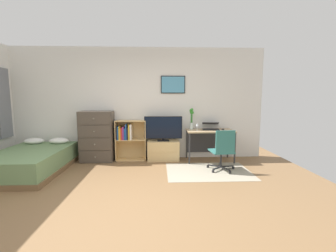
{
  "coord_description": "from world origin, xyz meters",
  "views": [
    {
      "loc": [
        0.49,
        -3.2,
        1.51
      ],
      "look_at": [
        0.69,
        1.5,
        0.92
      ],
      "focal_mm": 24.29,
      "sensor_mm": 36.0,
      "label": 1
    }
  ],
  "objects_px": {
    "dresser": "(97,136)",
    "computer_mouse": "(223,129)",
    "tv_stand": "(163,150)",
    "wine_glass": "(197,125)",
    "television": "(163,129)",
    "desk": "(209,135)",
    "bed": "(31,161)",
    "bookshelf": "(128,137)",
    "laptop": "(211,127)",
    "bamboo_vase": "(191,119)",
    "office_chair": "(223,149)"
  },
  "relations": [
    {
      "from": "television",
      "to": "laptop",
      "type": "relative_size",
      "value": 1.9
    },
    {
      "from": "desk",
      "to": "computer_mouse",
      "type": "xyz_separation_m",
      "value": [
        0.31,
        -0.07,
        0.15
      ]
    },
    {
      "from": "tv_stand",
      "to": "bed",
      "type": "bearing_deg",
      "value": -164.07
    },
    {
      "from": "bed",
      "to": "dresser",
      "type": "relative_size",
      "value": 1.64
    },
    {
      "from": "dresser",
      "to": "wine_glass",
      "type": "distance_m",
      "value": 2.37
    },
    {
      "from": "bed",
      "to": "computer_mouse",
      "type": "height_order",
      "value": "computer_mouse"
    },
    {
      "from": "tv_stand",
      "to": "television",
      "type": "height_order",
      "value": "television"
    },
    {
      "from": "bed",
      "to": "dresser",
      "type": "height_order",
      "value": "dresser"
    },
    {
      "from": "desk",
      "to": "bamboo_vase",
      "type": "height_order",
      "value": "bamboo_vase"
    },
    {
      "from": "dresser",
      "to": "television",
      "type": "relative_size",
      "value": 1.32
    },
    {
      "from": "bed",
      "to": "tv_stand",
      "type": "relative_size",
      "value": 2.6
    },
    {
      "from": "desk",
      "to": "laptop",
      "type": "xyz_separation_m",
      "value": [
        0.04,
        0.06,
        0.2
      ]
    },
    {
      "from": "television",
      "to": "bamboo_vase",
      "type": "distance_m",
      "value": 0.73
    },
    {
      "from": "bamboo_vase",
      "to": "wine_glass",
      "type": "bearing_deg",
      "value": -66.84
    },
    {
      "from": "dresser",
      "to": "computer_mouse",
      "type": "bearing_deg",
      "value": -1.4
    },
    {
      "from": "wine_glass",
      "to": "dresser",
      "type": "bearing_deg",
      "value": 176.43
    },
    {
      "from": "tv_stand",
      "to": "wine_glass",
      "type": "bearing_deg",
      "value": -11.65
    },
    {
      "from": "desk",
      "to": "bamboo_vase",
      "type": "relative_size",
      "value": 2.16
    },
    {
      "from": "bed",
      "to": "bookshelf",
      "type": "bearing_deg",
      "value": 23.58
    },
    {
      "from": "bamboo_vase",
      "to": "office_chair",
      "type": "bearing_deg",
      "value": -61.66
    },
    {
      "from": "computer_mouse",
      "to": "laptop",
      "type": "bearing_deg",
      "value": 154.56
    },
    {
      "from": "office_chair",
      "to": "laptop",
      "type": "bearing_deg",
      "value": 86.83
    },
    {
      "from": "tv_stand",
      "to": "laptop",
      "type": "height_order",
      "value": "laptop"
    },
    {
      "from": "television",
      "to": "wine_glass",
      "type": "height_order",
      "value": "television"
    },
    {
      "from": "television",
      "to": "desk",
      "type": "relative_size",
      "value": 0.82
    },
    {
      "from": "bed",
      "to": "bookshelf",
      "type": "relative_size",
      "value": 2.03
    },
    {
      "from": "computer_mouse",
      "to": "wine_glass",
      "type": "bearing_deg",
      "value": -173.41
    },
    {
      "from": "dresser",
      "to": "tv_stand",
      "type": "xyz_separation_m",
      "value": [
        1.57,
        0.02,
        -0.36
      ]
    },
    {
      "from": "wine_glass",
      "to": "laptop",
      "type": "bearing_deg",
      "value": 28.96
    },
    {
      "from": "laptop",
      "to": "computer_mouse",
      "type": "xyz_separation_m",
      "value": [
        0.27,
        -0.13,
        -0.05
      ]
    },
    {
      "from": "dresser",
      "to": "computer_mouse",
      "type": "height_order",
      "value": "dresser"
    },
    {
      "from": "dresser",
      "to": "office_chair",
      "type": "bearing_deg",
      "value": -17.44
    },
    {
      "from": "desk",
      "to": "laptop",
      "type": "height_order",
      "value": "laptop"
    },
    {
      "from": "tv_stand",
      "to": "computer_mouse",
      "type": "distance_m",
      "value": 1.51
    },
    {
      "from": "dresser",
      "to": "bamboo_vase",
      "type": "bearing_deg",
      "value": 2.18
    },
    {
      "from": "bed",
      "to": "television",
      "type": "bearing_deg",
      "value": 15.27
    },
    {
      "from": "television",
      "to": "desk",
      "type": "xyz_separation_m",
      "value": [
        1.11,
        0.01,
        -0.17
      ]
    },
    {
      "from": "dresser",
      "to": "wine_glass",
      "type": "bearing_deg",
      "value": -3.57
    },
    {
      "from": "desk",
      "to": "dresser",
      "type": "bearing_deg",
      "value": 179.95
    },
    {
      "from": "bed",
      "to": "tv_stand",
      "type": "distance_m",
      "value": 2.82
    },
    {
      "from": "desk",
      "to": "bamboo_vase",
      "type": "distance_m",
      "value": 0.59
    },
    {
      "from": "desk",
      "to": "office_chair",
      "type": "xyz_separation_m",
      "value": [
        0.09,
        -0.87,
        -0.15
      ]
    },
    {
      "from": "tv_stand",
      "to": "dresser",
      "type": "bearing_deg",
      "value": -179.45
    },
    {
      "from": "bookshelf",
      "to": "desk",
      "type": "relative_size",
      "value": 0.87
    },
    {
      "from": "computer_mouse",
      "to": "dresser",
      "type": "bearing_deg",
      "value": 178.6
    },
    {
      "from": "bed",
      "to": "desk",
      "type": "bearing_deg",
      "value": 10.98
    },
    {
      "from": "bookshelf",
      "to": "computer_mouse",
      "type": "xyz_separation_m",
      "value": [
        2.26,
        -0.14,
        0.2
      ]
    },
    {
      "from": "tv_stand",
      "to": "desk",
      "type": "distance_m",
      "value": 1.16
    },
    {
      "from": "television",
      "to": "bed",
      "type": "bearing_deg",
      "value": -164.51
    },
    {
      "from": "tv_stand",
      "to": "desk",
      "type": "height_order",
      "value": "desk"
    }
  ]
}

